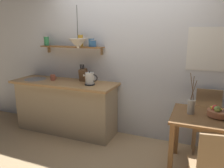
% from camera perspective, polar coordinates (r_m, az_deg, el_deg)
% --- Properties ---
extents(ground_plane, '(14.00, 14.00, 0.00)m').
position_cam_1_polar(ground_plane, '(3.41, -0.04, -16.80)').
color(ground_plane, tan).
extents(back_wall, '(6.80, 0.11, 2.70)m').
position_cam_1_polar(back_wall, '(3.52, 7.14, 7.33)').
color(back_wall, silver).
rests_on(back_wall, ground_plane).
extents(kitchen_counter, '(1.83, 0.63, 0.90)m').
position_cam_1_polar(kitchen_counter, '(3.92, -11.95, -5.66)').
color(kitchen_counter, tan).
rests_on(kitchen_counter, ground_plane).
extents(wall_shelf, '(1.16, 0.20, 0.33)m').
position_cam_1_polar(wall_shelf, '(3.80, -9.75, 10.16)').
color(wall_shelf, brown).
extents(dining_table, '(0.93, 0.73, 0.74)m').
position_cam_1_polar(dining_table, '(2.92, 24.45, -10.03)').
color(dining_table, brown).
rests_on(dining_table, ground_plane).
extents(dining_chair_far, '(0.41, 0.43, 0.93)m').
position_cam_1_polar(dining_chair_far, '(3.37, 23.60, -8.57)').
color(dining_chair_far, tan).
rests_on(dining_chair_far, ground_plane).
extents(fruit_bowl, '(0.26, 0.26, 0.14)m').
position_cam_1_polar(fruit_bowl, '(2.89, 25.88, -6.61)').
color(fruit_bowl, '#BC704C').
rests_on(fruit_bowl, dining_table).
extents(twig_vase, '(0.09, 0.09, 0.51)m').
position_cam_1_polar(twig_vase, '(2.85, 19.91, -5.43)').
color(twig_vase, '#B7B2A8').
rests_on(twig_vase, dining_table).
extents(electric_kettle, '(0.24, 0.16, 0.22)m').
position_cam_1_polar(electric_kettle, '(3.47, -5.78, 1.36)').
color(electric_kettle, black).
rests_on(electric_kettle, kitchen_counter).
extents(knife_block, '(0.11, 0.15, 0.29)m').
position_cam_1_polar(knife_block, '(3.74, -7.48, 2.44)').
color(knife_block, brown).
rests_on(knife_block, kitchen_counter).
extents(coffee_mug_by_sink, '(0.12, 0.08, 0.10)m').
position_cam_1_polar(coffee_mug_by_sink, '(3.93, -15.12, 1.67)').
color(coffee_mug_by_sink, '#C6664C').
rests_on(coffee_mug_by_sink, kitchen_counter).
extents(pendant_lamp, '(0.29, 0.29, 0.64)m').
position_cam_1_polar(pendant_lamp, '(3.47, -8.82, 10.40)').
color(pendant_lamp, black).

